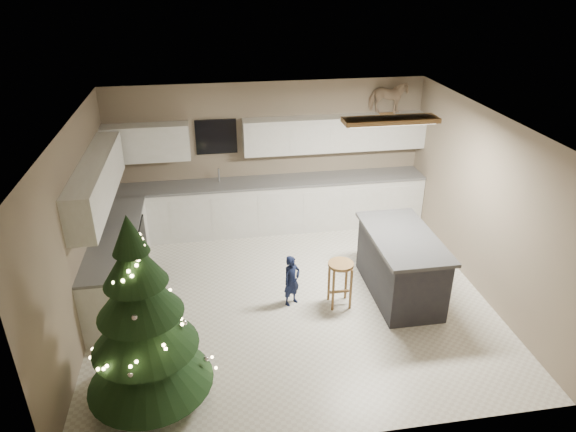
# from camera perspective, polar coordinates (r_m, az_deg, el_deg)

# --- Properties ---
(ground_plane) EXTENTS (5.50, 5.50, 0.00)m
(ground_plane) POSITION_cam_1_polar(r_m,az_deg,el_deg) (7.55, 0.43, -9.02)
(ground_plane) COLOR silver
(room_shell) EXTENTS (5.52, 5.02, 2.61)m
(room_shell) POSITION_cam_1_polar(r_m,az_deg,el_deg) (6.70, 0.67, 3.31)
(room_shell) COLOR gray
(room_shell) RESTS_ON ground_plane
(cabinetry) EXTENTS (5.50, 3.20, 2.00)m
(cabinetry) POSITION_cam_1_polar(r_m,az_deg,el_deg) (8.52, -7.46, 1.03)
(cabinetry) COLOR silver
(cabinetry) RESTS_ON ground_plane
(island) EXTENTS (0.90, 1.70, 0.95)m
(island) POSITION_cam_1_polar(r_m,az_deg,el_deg) (7.57, 12.37, -5.29)
(island) COLOR black
(island) RESTS_ON ground_plane
(bar_stool) EXTENTS (0.35, 0.35, 0.68)m
(bar_stool) POSITION_cam_1_polar(r_m,az_deg,el_deg) (7.17, 5.84, -6.37)
(bar_stool) COLOR olive
(bar_stool) RESTS_ON ground_plane
(christmas_tree) EXTENTS (1.42, 1.37, 2.26)m
(christmas_tree) POSITION_cam_1_polar(r_m,az_deg,el_deg) (5.70, -15.75, -11.98)
(christmas_tree) COLOR #3F2816
(christmas_tree) RESTS_ON ground_plane
(toddler) EXTENTS (0.33, 0.30, 0.76)m
(toddler) POSITION_cam_1_polar(r_m,az_deg,el_deg) (7.22, 0.42, -7.18)
(toddler) COLOR #121A40
(toddler) RESTS_ON ground_plane
(rocking_horse) EXTENTS (0.70, 0.46, 0.57)m
(rocking_horse) POSITION_cam_1_polar(r_m,az_deg,el_deg) (9.19, 11.06, 12.81)
(rocking_horse) COLOR olive
(rocking_horse) RESTS_ON cabinetry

